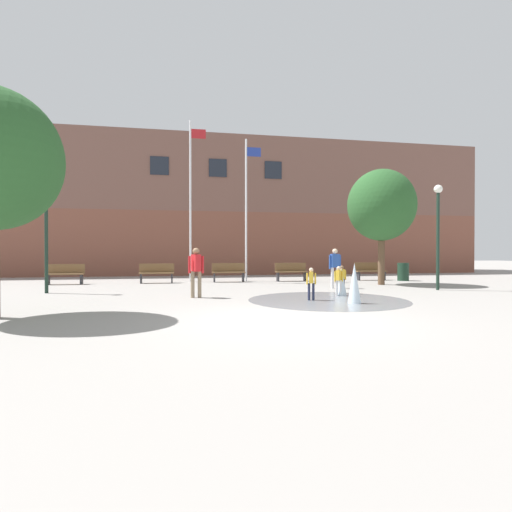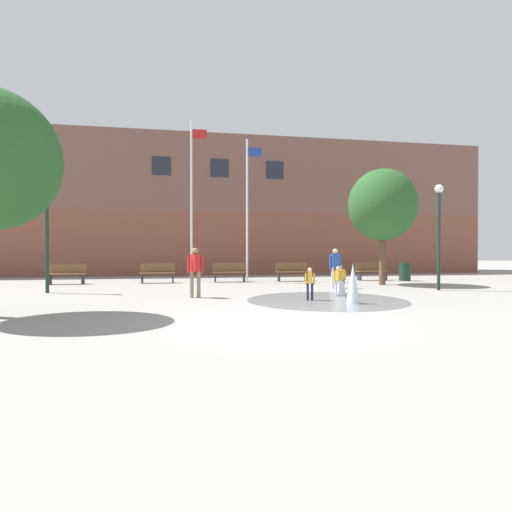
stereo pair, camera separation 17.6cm
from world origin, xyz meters
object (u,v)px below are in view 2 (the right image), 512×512
at_px(flagpole_left, 192,196).
at_px(adult_near_bench, 195,268).
at_px(child_in_fountain, 338,279).
at_px(street_tree_near_building, 383,205).
at_px(lamp_post_right_lane, 439,221).
at_px(trash_can, 405,272).
at_px(park_bench_near_trashcan, 372,271).
at_px(park_bench_under_left_flagpole, 229,272).
at_px(child_running, 310,281).
at_px(park_bench_far_left, 67,274).
at_px(park_bench_left_of_flagpoles, 158,273).
at_px(park_bench_center, 292,272).
at_px(flagpole_right, 248,205).
at_px(adult_watching, 335,265).
at_px(child_with_pink_shirt, 342,277).
at_px(lamp_post_left_lane, 47,218).

bearing_deg(flagpole_left, adult_near_bench, -90.06).
relative_size(child_in_fountain, street_tree_near_building, 0.19).
height_order(lamp_post_right_lane, trash_can, lamp_post_right_lane).
distance_m(park_bench_near_trashcan, child_in_fountain, 8.07).
bearing_deg(adult_near_bench, park_bench_under_left_flagpole, -38.39).
distance_m(child_running, flagpole_left, 9.57).
relative_size(park_bench_under_left_flagpole, lamp_post_right_lane, 0.40).
relative_size(park_bench_far_left, park_bench_left_of_flagpoles, 1.00).
xyz_separation_m(park_bench_center, trash_can, (5.65, -0.78, -0.03)).
height_order(park_bench_center, flagpole_left, flagpole_left).
height_order(park_bench_under_left_flagpole, park_bench_near_trashcan, same).
height_order(park_bench_left_of_flagpoles, park_bench_near_trashcan, same).
height_order(park_bench_under_left_flagpole, child_running, child_running).
distance_m(child_in_fountain, street_tree_near_building, 6.13).
height_order(flagpole_right, street_tree_near_building, flagpole_right).
distance_m(adult_watching, child_in_fountain, 2.84).
height_order(park_bench_far_left, flagpole_left, flagpole_left).
height_order(park_bench_far_left, child_in_fountain, child_in_fountain).
xyz_separation_m(park_bench_center, street_tree_near_building, (3.35, -2.85, 3.05)).
bearing_deg(child_with_pink_shirt, lamp_post_right_lane, -88.89).
height_order(flagpole_left, lamp_post_right_lane, flagpole_left).
relative_size(park_bench_near_trashcan, child_with_pink_shirt, 1.62).
bearing_deg(flagpole_left, flagpole_right, 0.00).
bearing_deg(flagpole_left, street_tree_near_building, -21.74).
bearing_deg(flagpole_right, park_bench_left_of_flagpoles, -173.49).
distance_m(park_bench_left_of_flagpoles, lamp_post_left_lane, 5.77).
bearing_deg(flagpole_left, park_bench_near_trashcan, -3.41).
distance_m(flagpole_left, trash_can, 11.28).
distance_m(child_running, lamp_post_left_lane, 9.54).
height_order(child_running, trash_can, child_running).
xyz_separation_m(lamp_post_right_lane, trash_can, (1.38, 4.73, -2.17)).
xyz_separation_m(park_bench_under_left_flagpole, street_tree_near_building, (6.49, -2.90, 3.05)).
relative_size(park_bench_center, adult_near_bench, 1.01).
bearing_deg(child_running, park_bench_center, -170.89).
distance_m(park_bench_near_trashcan, child_with_pink_shirt, 7.29).
xyz_separation_m(adult_near_bench, flagpole_right, (2.76, 6.85, 2.85)).
xyz_separation_m(child_running, flagpole_left, (-3.38, 8.21, 3.59)).
bearing_deg(child_in_fountain, flagpole_right, -117.15).
xyz_separation_m(park_bench_under_left_flagpole, flagpole_left, (-1.79, 0.40, 3.69)).
bearing_deg(lamp_post_left_lane, park_bench_under_left_flagpole, 30.48).
bearing_deg(street_tree_near_building, flagpole_left, 158.26).
height_order(park_bench_near_trashcan, child_with_pink_shirt, child_with_pink_shirt).
xyz_separation_m(adult_near_bench, flagpole_left, (0.01, 6.85, 3.23)).
xyz_separation_m(park_bench_left_of_flagpoles, child_running, (4.98, -7.71, 0.10)).
bearing_deg(adult_watching, flagpole_left, -45.22).
height_order(child_with_pink_shirt, lamp_post_left_lane, lamp_post_left_lane).
xyz_separation_m(child_with_pink_shirt, child_running, (-1.67, -1.63, 0.00)).
distance_m(park_bench_left_of_flagpoles, park_bench_near_trashcan, 10.73).
bearing_deg(lamp_post_right_lane, lamp_post_left_lane, 174.13).
distance_m(park_bench_left_of_flagpoles, flagpole_right, 5.49).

